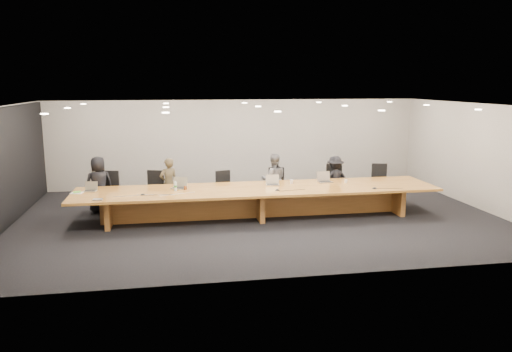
{
  "coord_description": "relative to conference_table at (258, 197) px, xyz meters",
  "views": [
    {
      "loc": [
        -2.16,
        -11.97,
        3.34
      ],
      "look_at": [
        0.0,
        0.3,
        1.0
      ],
      "focal_mm": 35.0,
      "sensor_mm": 36.0,
      "label": 1
    }
  ],
  "objects": [
    {
      "name": "ground",
      "position": [
        0.0,
        0.0,
        -0.52
      ],
      "size": [
        12.0,
        12.0,
        0.0
      ],
      "primitive_type": "plane",
      "color": "black",
      "rests_on": "ground"
    },
    {
      "name": "back_wall",
      "position": [
        0.0,
        4.0,
        0.88
      ],
      "size": [
        12.0,
        0.02,
        2.8
      ],
      "primitive_type": "cube",
      "color": "silver",
      "rests_on": "ground"
    },
    {
      "name": "left_wall_panel",
      "position": [
        -5.94,
        0.0,
        0.85
      ],
      "size": [
        0.08,
        7.84,
        2.74
      ],
      "primitive_type": "cube",
      "color": "black",
      "rests_on": "ground"
    },
    {
      "name": "conference_table",
      "position": [
        0.0,
        0.0,
        0.0
      ],
      "size": [
        9.0,
        1.8,
        0.75
      ],
      "color": "#925B1F",
      "rests_on": "ground"
    },
    {
      "name": "chair_far_left",
      "position": [
        -3.77,
        1.29,
        0.01
      ],
      "size": [
        0.66,
        0.66,
        1.07
      ],
      "primitive_type": null,
      "rotation": [
        0.0,
        0.0,
        -0.25
      ],
      "color": "black",
      "rests_on": "ground"
    },
    {
      "name": "chair_left",
      "position": [
        -2.61,
        1.15,
        0.01
      ],
      "size": [
        0.69,
        0.69,
        1.07
      ],
      "primitive_type": null,
      "rotation": [
        0.0,
        0.0,
        -0.34
      ],
      "color": "black",
      "rests_on": "ground"
    },
    {
      "name": "chair_mid_left",
      "position": [
        -0.67,
        1.22,
        -0.02
      ],
      "size": [
        0.62,
        0.62,
        0.99
      ],
      "primitive_type": null,
      "rotation": [
        0.0,
        0.0,
        0.27
      ],
      "color": "black",
      "rests_on": "ground"
    },
    {
      "name": "chair_mid_right",
      "position": [
        0.74,
        1.17,
        0.0
      ],
      "size": [
        0.59,
        0.59,
        1.04
      ],
      "primitive_type": null,
      "rotation": [
        0.0,
        0.0,
        -0.12
      ],
      "color": "black",
      "rests_on": "ground"
    },
    {
      "name": "chair_right",
      "position": [
        2.44,
        1.34,
        0.02
      ],
      "size": [
        0.68,
        0.68,
        1.07
      ],
      "primitive_type": null,
      "rotation": [
        0.0,
        0.0,
        -0.28
      ],
      "color": "black",
      "rests_on": "ground"
    },
    {
      "name": "chair_far_right",
      "position": [
        3.82,
        1.32,
        0.0
      ],
      "size": [
        0.65,
        0.65,
        1.04
      ],
      "primitive_type": null,
      "rotation": [
        0.0,
        0.0,
        -0.26
      ],
      "color": "black",
      "rests_on": "ground"
    },
    {
      "name": "person_a",
      "position": [
        -3.98,
        1.22,
        0.22
      ],
      "size": [
        0.84,
        0.7,
        1.47
      ],
      "primitive_type": "imported",
      "rotation": [
        0.0,
        0.0,
        3.51
      ],
      "color": "black",
      "rests_on": "ground"
    },
    {
      "name": "person_b",
      "position": [
        -2.2,
        1.23,
        0.17
      ],
      "size": [
        0.59,
        0.49,
        1.38
      ],
      "primitive_type": "imported",
      "rotation": [
        0.0,
        0.0,
        3.51
      ],
      "color": "#3F3622",
      "rests_on": "ground"
    },
    {
      "name": "person_c",
      "position": [
        0.65,
        1.19,
        0.2
      ],
      "size": [
        0.72,
        0.57,
        1.43
      ],
      "primitive_type": "imported",
      "rotation": [
        0.0,
        0.0,
        3.1
      ],
      "color": "#5E5F61",
      "rests_on": "ground"
    },
    {
      "name": "person_d",
      "position": [
        2.4,
        1.16,
        0.14
      ],
      "size": [
        0.91,
        0.6,
        1.32
      ],
      "primitive_type": "imported",
      "rotation": [
        0.0,
        0.0,
        3.27
      ],
      "color": "black",
      "rests_on": "ground"
    },
    {
      "name": "laptop_a",
      "position": [
        -4.07,
        0.32,
        0.35
      ],
      "size": [
        0.33,
        0.27,
        0.24
      ],
      "primitive_type": null,
      "rotation": [
        0.0,
        0.0,
        -0.18
      ],
      "color": "beige",
      "rests_on": "conference_table"
    },
    {
      "name": "laptop_b",
      "position": [
        -1.96,
        0.28,
        0.37
      ],
      "size": [
        0.44,
        0.38,
        0.28
      ],
      "primitive_type": null,
      "rotation": [
        0.0,
        0.0,
        -0.41
      ],
      "color": "tan",
      "rests_on": "conference_table"
    },
    {
      "name": "laptop_d",
      "position": [
        0.43,
        0.29,
        0.36
      ],
      "size": [
        0.37,
        0.3,
        0.27
      ],
      "primitive_type": null,
      "rotation": [
        0.0,
        0.0,
        -0.16
      ],
      "color": "#C0B193",
      "rests_on": "conference_table"
    },
    {
      "name": "laptop_e",
      "position": [
        1.87,
        0.41,
        0.37
      ],
      "size": [
        0.39,
        0.3,
        0.29
      ],
      "primitive_type": null,
      "rotation": [
        0.0,
        0.0,
        0.1
      ],
      "color": "tan",
      "rests_on": "conference_table"
    },
    {
      "name": "water_bottle",
      "position": [
        -2.04,
        0.03,
        0.34
      ],
      "size": [
        0.07,
        0.07,
        0.22
      ],
      "primitive_type": "cylinder",
      "rotation": [
        0.0,
        0.0,
        -0.05
      ],
      "color": "silver",
      "rests_on": "conference_table"
    },
    {
      "name": "amber_mug",
      "position": [
        -1.8,
        0.13,
        0.27
      ],
      "size": [
        0.08,
        0.08,
        0.09
      ],
      "primitive_type": "cylinder",
      "rotation": [
        0.0,
        0.0,
        -0.1
      ],
      "color": "brown",
      "rests_on": "conference_table"
    },
    {
      "name": "paper_cup_near",
      "position": [
        0.96,
        0.41,
        0.28
      ],
      "size": [
        0.09,
        0.09,
        0.1
      ],
      "primitive_type": "cone",
      "rotation": [
        0.0,
        0.0,
        -0.16
      ],
      "color": "silver",
      "rests_on": "conference_table"
    },
    {
      "name": "paper_cup_far",
      "position": [
        2.39,
        0.24,
        0.27
      ],
      "size": [
        0.08,
        0.08,
        0.08
      ],
      "primitive_type": "cone",
      "rotation": [
        0.0,
        0.0,
        -0.2
      ],
      "color": "silver",
      "rests_on": "conference_table"
    },
    {
      "name": "notepad",
      "position": [
        -4.35,
        0.16,
        0.24
      ],
      "size": [
        0.31,
        0.26,
        0.02
      ],
      "primitive_type": "cube",
      "rotation": [
        0.0,
        0.0,
        -0.22
      ],
      "color": "white",
      "rests_on": "conference_table"
    },
    {
      "name": "lime_gadget",
      "position": [
        -4.35,
        0.17,
        0.26
      ],
      "size": [
        0.19,
        0.14,
        0.03
      ],
      "primitive_type": "cube",
      "rotation": [
        0.0,
        0.0,
        0.29
      ],
      "color": "#5CBC32",
      "rests_on": "notepad"
    },
    {
      "name": "av_box",
      "position": [
        -3.77,
        -0.68,
        0.24
      ],
      "size": [
        0.21,
        0.16,
        0.03
      ],
      "primitive_type": "cube",
      "rotation": [
        0.0,
        0.0,
        -0.04
      ],
      "color": "#9F9FA3",
      "rests_on": "conference_table"
    },
    {
      "name": "mic_left",
      "position": [
        -2.8,
        -0.31,
        0.24
      ],
      "size": [
        0.13,
        0.13,
        0.03
      ],
      "primitive_type": "cone",
      "rotation": [
        0.0,
        0.0,
        -0.04
      ],
      "color": "black",
      "rests_on": "conference_table"
    },
    {
      "name": "mic_center",
      "position": [
        0.41,
        -0.35,
        0.24
      ],
      "size": [
        0.14,
        0.14,
        0.03
      ],
      "primitive_type": "cone",
      "rotation": [
        0.0,
        0.0,
        -0.16
      ],
      "color": "black",
      "rests_on": "conference_table"
    },
    {
      "name": "mic_right",
      "position": [
        2.84,
        -0.58,
        0.25
      ],
      "size": [
        0.15,
        0.15,
        0.03
      ],
      "primitive_type": "cone",
      "rotation": [
        0.0,
        0.0,
        0.15
      ],
      "color": "black",
      "rests_on": "conference_table"
    }
  ]
}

